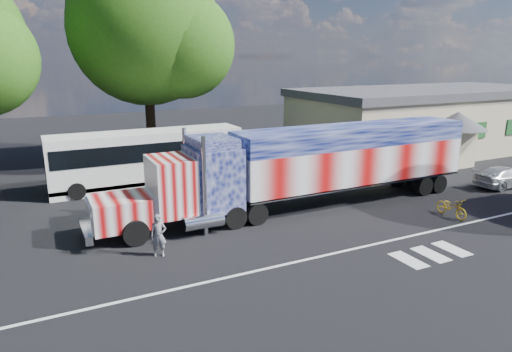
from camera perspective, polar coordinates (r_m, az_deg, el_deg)
name	(u,v)px	position (r m, az deg, el deg)	size (l,w,h in m)	color
ground	(285,231)	(21.00, 3.67, -6.89)	(100.00, 100.00, 0.00)	black
lane_markings	(369,255)	(19.10, 13.95, -9.58)	(30.00, 2.67, 0.01)	silver
semi_truck	(312,164)	(23.88, 7.03, 1.45)	(20.86, 3.29, 4.45)	black
coach_bus	(148,158)	(28.67, -13.37, 2.26)	(11.53, 2.68, 3.35)	white
hall_building	(427,120)	(41.00, 20.65, 6.61)	(22.40, 12.80, 5.20)	beige
parked_car	(505,177)	(31.72, 28.64, -0.07)	(1.73, 4.25, 1.23)	silver
woman	(158,236)	(18.58, -12.09, -7.29)	(0.63, 0.41, 1.73)	slate
bicycle	(452,207)	(24.64, 23.25, -3.58)	(0.66, 1.88, 0.99)	gold
tree_n_mid	(148,30)	(34.79, -13.33, 17.32)	(11.22, 10.69, 14.94)	black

